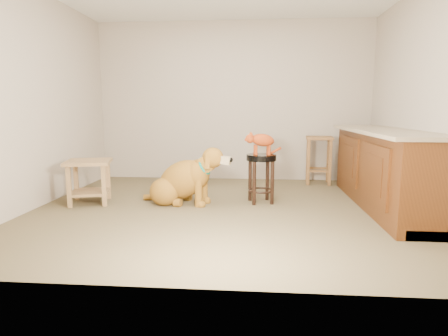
# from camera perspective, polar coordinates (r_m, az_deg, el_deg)

# --- Properties ---
(floor) EXTENTS (4.50, 4.00, 0.01)m
(floor) POSITION_cam_1_polar(r_m,az_deg,el_deg) (4.47, -0.12, -6.33)
(floor) COLOR brown
(floor) RESTS_ON ground
(room_shell) EXTENTS (4.54, 4.04, 2.62)m
(room_shell) POSITION_cam_1_polar(r_m,az_deg,el_deg) (4.34, -0.13, 15.52)
(room_shell) COLOR #A49684
(room_shell) RESTS_ON ground
(cabinet_run) EXTENTS (0.70, 2.56, 0.94)m
(cabinet_run) POSITION_cam_1_polar(r_m,az_deg,el_deg) (4.92, 23.39, -0.43)
(cabinet_run) COLOR #4A250D
(cabinet_run) RESTS_ON ground
(padded_stool) EXTENTS (0.38, 0.38, 0.62)m
(padded_stool) POSITION_cam_1_polar(r_m,az_deg,el_deg) (4.74, 5.68, -0.08)
(padded_stool) COLOR black
(padded_stool) RESTS_ON ground
(wood_stool) EXTENTS (0.45, 0.45, 0.75)m
(wood_stool) POSITION_cam_1_polar(r_m,az_deg,el_deg) (6.14, 14.20, 1.31)
(wood_stool) COLOR brown
(wood_stool) RESTS_ON ground
(side_table) EXTENTS (0.64, 0.64, 0.55)m
(side_table) POSITION_cam_1_polar(r_m,az_deg,el_deg) (5.00, -19.86, -1.02)
(side_table) COLOR olive
(side_table) RESTS_ON ground
(golden_retriever) EXTENTS (1.19, 0.66, 0.77)m
(golden_retriever) POSITION_cam_1_polar(r_m,az_deg,el_deg) (4.72, -6.20, -1.97)
(golden_retriever) COLOR brown
(golden_retriever) RESTS_ON ground
(tabby_kitten) EXTENTS (0.48, 0.27, 0.32)m
(tabby_kitten) POSITION_cam_1_polar(r_m,az_deg,el_deg) (4.70, 5.60, 4.15)
(tabby_kitten) COLOR maroon
(tabby_kitten) RESTS_ON padded_stool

